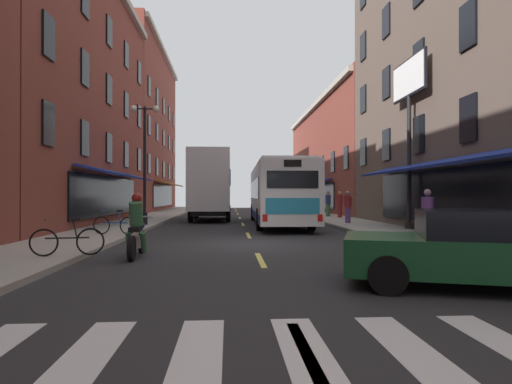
% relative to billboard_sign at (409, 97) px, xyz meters
% --- Properties ---
extents(ground_plane, '(34.80, 80.00, 0.10)m').
position_rel_billboard_sign_xyz_m(ground_plane, '(-7.05, -4.10, -5.93)').
color(ground_plane, '#28282B').
extents(lane_centre_dashes, '(0.14, 73.90, 0.01)m').
position_rel_billboard_sign_xyz_m(lane_centre_dashes, '(-7.05, -4.35, -5.88)').
color(lane_centre_dashes, '#DBCC4C').
rests_on(lane_centre_dashes, ground).
extents(crosswalk_near, '(7.10, 2.80, 0.01)m').
position_rel_billboard_sign_xyz_m(crosswalk_near, '(-7.05, -14.10, -5.88)').
color(crosswalk_near, silver).
rests_on(crosswalk_near, ground).
extents(sidewalk_left, '(3.00, 80.00, 0.14)m').
position_rel_billboard_sign_xyz_m(sidewalk_left, '(-12.95, -4.10, -5.81)').
color(sidewalk_left, '#A39E93').
rests_on(sidewalk_left, ground).
extents(sidewalk_right, '(3.00, 80.00, 0.14)m').
position_rel_billboard_sign_xyz_m(sidewalk_right, '(-1.15, -4.10, -5.81)').
color(sidewalk_right, '#A39E93').
rests_on(sidewalk_right, ground).
extents(billboard_sign, '(0.40, 3.27, 7.39)m').
position_rel_billboard_sign_xyz_m(billboard_sign, '(0.00, 0.00, 0.00)').
color(billboard_sign, black).
rests_on(billboard_sign, sidewalk_right).
extents(transit_bus, '(2.85, 12.55, 3.22)m').
position_rel_billboard_sign_xyz_m(transit_bus, '(-5.17, 4.94, -4.19)').
color(transit_bus, white).
rests_on(transit_bus, ground).
extents(box_truck, '(2.51, 7.37, 4.25)m').
position_rel_billboard_sign_xyz_m(box_truck, '(-8.95, 8.86, -3.70)').
color(box_truck, black).
rests_on(box_truck, ground).
extents(sedan_near, '(5.09, 3.23, 1.35)m').
position_rel_billboard_sign_xyz_m(sedan_near, '(-3.37, -11.17, -5.19)').
color(sedan_near, '#144723').
rests_on(sedan_near, ground).
extents(sedan_mid, '(2.07, 4.27, 1.41)m').
position_rel_billboard_sign_xyz_m(sedan_mid, '(-8.89, 18.48, -5.16)').
color(sedan_mid, silver).
rests_on(sedan_mid, ground).
extents(motorcycle_rider, '(0.62, 2.07, 1.66)m').
position_rel_billboard_sign_xyz_m(motorcycle_rider, '(-10.20, -6.95, -5.17)').
color(motorcycle_rider, black).
rests_on(motorcycle_rider, ground).
extents(bicycle_near, '(1.69, 0.51, 0.91)m').
position_rel_billboard_sign_xyz_m(bicycle_near, '(-12.07, -1.86, -5.38)').
color(bicycle_near, black).
rests_on(bicycle_near, sidewalk_left).
extents(bicycle_mid, '(1.70, 0.48, 0.91)m').
position_rel_billboard_sign_xyz_m(bicycle_mid, '(-11.72, -7.57, -5.38)').
color(bicycle_mid, black).
rests_on(bicycle_mid, sidewalk_left).
extents(pedestrian_near, '(0.49, 0.50, 1.68)m').
position_rel_billboard_sign_xyz_m(pedestrian_near, '(-1.56, 4.08, -4.85)').
color(pedestrian_near, '#66387F').
rests_on(pedestrian_near, sidewalk_right).
extents(pedestrian_mid, '(0.36, 0.36, 1.65)m').
position_rel_billboard_sign_xyz_m(pedestrian_mid, '(-1.71, -5.32, -4.90)').
color(pedestrian_mid, '#33663F').
rests_on(pedestrian_mid, sidewalk_right).
extents(pedestrian_far, '(0.36, 0.36, 1.74)m').
position_rel_billboard_sign_xyz_m(pedestrian_far, '(-1.04, 10.81, -4.84)').
color(pedestrian_far, '#33663F').
rests_on(pedestrian_far, sidewalk_right).
extents(pedestrian_rear, '(0.36, 0.36, 1.71)m').
position_rel_billboard_sign_xyz_m(pedestrian_rear, '(-0.55, 9.60, -4.86)').
color(pedestrian_rear, maroon).
rests_on(pedestrian_rear, sidewalk_right).
extents(street_lamp_twin, '(1.42, 0.32, 5.89)m').
position_rel_billboard_sign_xyz_m(street_lamp_twin, '(-11.97, 3.32, -2.50)').
color(street_lamp_twin, black).
rests_on(street_lamp_twin, sidewalk_left).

